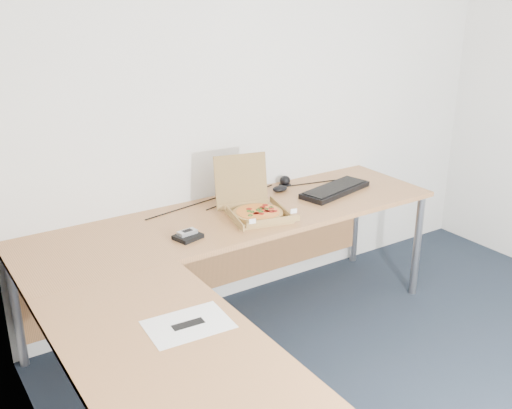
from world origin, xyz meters
TOP-DOWN VIEW (x-y plane):
  - desk at (-0.82, 0.97)m, footprint 2.50×2.20m
  - pizza_box at (-0.42, 1.32)m, footprint 0.31×0.37m
  - drinking_glass at (-0.24, 1.55)m, footprint 0.07×0.07m
  - keyboard at (0.22, 1.39)m, footprint 0.54×0.29m
  - mouse at (-0.06, 1.59)m, footprint 0.12×0.09m
  - wallet at (-0.89, 1.25)m, footprint 0.16×0.14m
  - phone at (-0.89, 1.26)m, footprint 0.10×0.06m
  - paper_sheet at (-1.27, 0.51)m, footprint 0.34×0.25m
  - dome_speaker at (0.04, 1.68)m, footprint 0.08×0.08m
  - cable_bundle at (-0.33, 1.64)m, footprint 0.65×0.13m

SIDE VIEW (x-z plane):
  - desk at x=-0.82m, z-range 0.34..1.07m
  - paper_sheet at x=-1.27m, z-range 0.73..0.73m
  - cable_bundle at x=-0.33m, z-range 0.73..0.74m
  - wallet at x=-0.89m, z-range 0.73..0.75m
  - keyboard at x=0.22m, z-range 0.73..0.76m
  - mouse at x=-0.06m, z-range 0.73..0.77m
  - phone at x=-0.89m, z-range 0.75..0.77m
  - dome_speaker at x=0.04m, z-range 0.73..0.80m
  - pizza_box at x=-0.42m, z-range 0.61..0.93m
  - drinking_glass at x=-0.24m, z-range 0.73..0.85m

